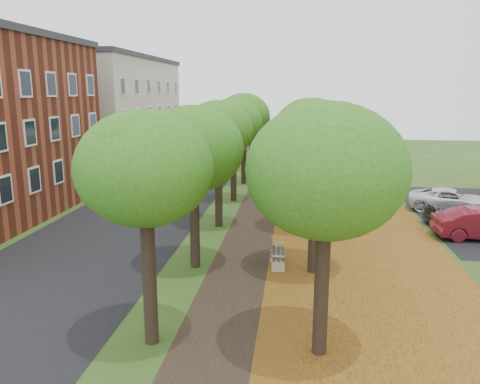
# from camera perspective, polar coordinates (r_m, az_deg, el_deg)

# --- Properties ---
(ground) EXTENTS (120.00, 120.00, 0.00)m
(ground) POSITION_cam_1_polar(r_m,az_deg,el_deg) (14.06, -1.61, -18.30)
(ground) COLOR #2D4C19
(ground) RESTS_ON ground
(street_asphalt) EXTENTS (8.00, 70.00, 0.01)m
(street_asphalt) POSITION_cam_1_polar(r_m,az_deg,el_deg) (29.42, -11.86, -2.07)
(street_asphalt) COLOR black
(street_asphalt) RESTS_ON ground
(footpath) EXTENTS (3.20, 70.00, 0.01)m
(footpath) POSITION_cam_1_polar(r_m,az_deg,el_deg) (27.96, 2.88, -2.56)
(footpath) COLOR black
(footpath) RESTS_ON ground
(leaf_verge) EXTENTS (7.50, 70.00, 0.01)m
(leaf_verge) POSITION_cam_1_polar(r_m,az_deg,el_deg) (28.09, 13.12, -2.80)
(leaf_verge) COLOR #A56D1E
(leaf_verge) RESTS_ON ground
(tree_row_west) EXTENTS (3.81, 33.81, 6.57)m
(tree_row_west) POSITION_cam_1_polar(r_m,az_deg,el_deg) (27.36, -1.65, 7.56)
(tree_row_west) COLOR black
(tree_row_west) RESTS_ON ground
(tree_row_east) EXTENTS (3.81, 33.81, 6.57)m
(tree_row_east) POSITION_cam_1_polar(r_m,az_deg,el_deg) (27.08, 8.54, 7.38)
(tree_row_east) COLOR black
(tree_row_east) RESTS_ON ground
(building_cream) EXTENTS (10.30, 20.30, 10.40)m
(building_cream) POSITION_cam_1_polar(r_m,az_deg,el_deg) (48.79, -16.10, 9.51)
(building_cream) COLOR beige
(building_cream) RESTS_ON ground
(bench) EXTENTS (0.64, 1.93, 0.90)m
(bench) POSITION_cam_1_polar(r_m,az_deg,el_deg) (19.79, 4.50, -7.51)
(bench) COLOR #242D27
(bench) RESTS_ON ground
(car_grey) EXTENTS (4.47, 2.63, 1.22)m
(car_grey) POSITION_cam_1_polar(r_m,az_deg,el_deg) (28.32, 25.56, -2.32)
(car_grey) COLOR #35363B
(car_grey) RESTS_ON ground
(car_white) EXTENTS (5.29, 3.38, 1.36)m
(car_white) POSITION_cam_1_polar(r_m,az_deg,el_deg) (30.97, 24.37, -0.91)
(car_white) COLOR white
(car_white) RESTS_ON ground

